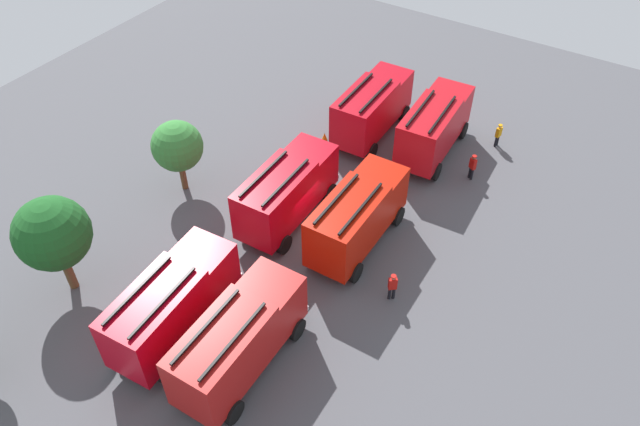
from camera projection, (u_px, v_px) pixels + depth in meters
name	position (u px, v px, depth m)	size (l,w,h in m)	color
ground_plane	(320.00, 231.00, 33.98)	(56.09, 56.09, 0.00)	#4C4C51
fire_truck_0	(239.00, 338.00, 26.19)	(7.25, 2.89, 3.88)	#AD1614
fire_truck_1	(357.00, 215.00, 31.80)	(7.24, 2.85, 3.88)	#B81404
fire_truck_2	(434.00, 125.00, 37.70)	(7.33, 3.11, 3.88)	#B70E16
fire_truck_3	(172.00, 303.00, 27.59)	(7.35, 3.14, 3.88)	#BB0515
fire_truck_4	(287.00, 190.00, 33.24)	(7.27, 2.93, 3.88)	#AD0211
fire_truck_5	(372.00, 107.00, 39.18)	(7.28, 2.95, 3.88)	#B00814
firefighter_0	(472.00, 166.00, 36.67)	(0.43, 0.48, 1.73)	black
firefighter_1	(210.00, 246.00, 31.95)	(0.44, 0.28, 1.60)	black
firefighter_2	(392.00, 286.00, 29.87)	(0.45, 0.48, 1.70)	black
firefighter_3	(498.00, 134.00, 39.14)	(0.46, 0.32, 1.63)	black
tree_1	(53.00, 234.00, 28.52)	(3.62, 3.62, 5.61)	brown
tree_2	(177.00, 146.00, 34.58)	(2.97, 2.97, 4.60)	brown
traffic_cone_0	(325.00, 137.00, 39.97)	(0.41, 0.41, 0.59)	#F2600C
traffic_cone_1	(173.00, 269.00, 31.50)	(0.46, 0.46, 0.66)	#F2600C
traffic_cone_2	(326.00, 159.00, 38.24)	(0.39, 0.39, 0.56)	#F2600C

